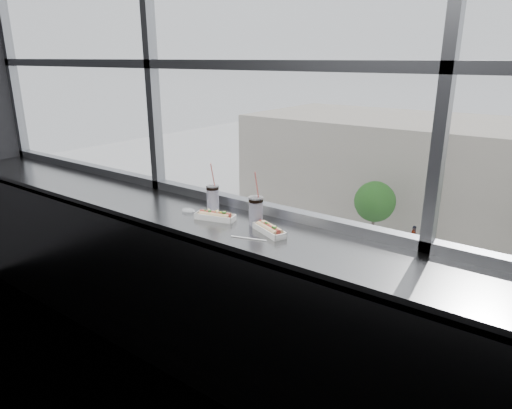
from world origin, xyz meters
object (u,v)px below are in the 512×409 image
Objects in this scene: hotdog_tray_right at (269,229)px; car_far_a at (326,240)px; loose_straw at (248,238)px; tree_left at (375,202)px; car_near_c at (461,355)px; hotdog_tray_left at (215,216)px; soda_cup_right at (256,210)px; wrapper at (188,210)px; soda_cup_left at (213,196)px; car_near_b at (362,320)px; pedestrian_a at (413,235)px.

car_far_a is (-12.01, 24.28, -11.05)m from hotdog_tray_right.
loose_straw is (-0.04, -0.14, -0.02)m from hotdog_tray_right.
hotdog_tray_right reaches higher than tree_left.
hotdog_tray_right is at bearing 55.45° from loose_straw.
car_near_c is at bearing 118.08° from hotdog_tray_right.
soda_cup_right is (0.26, 0.07, 0.07)m from hotdog_tray_left.
hotdog_tray_right is 2.56× the size of wrapper.
hotdog_tray_left is at bearing 142.98° from loose_straw.
loose_straw is at bearing -160.61° from car_far_a.
hotdog_tray_left is 1.03× the size of hotdog_tray_right.
hotdog_tray_right is at bearing 0.40° from wrapper.
hotdog_tray_left is 0.27m from soda_cup_right.
soda_cup_right is 19.67m from car_near_c.
wrapper is (-0.10, -0.13, -0.08)m from soda_cup_left.
car_near_b is 1.39× the size of tree_left.
hotdog_tray_right is 0.78× the size of soda_cup_right.
car_near_c reaches higher than car_far_a.
soda_cup_right is at bearing 0.64° from hotdog_tray_left.
hotdog_tray_left reaches higher than car_far_a.
soda_cup_left reaches higher than pedestrian_a.
hotdog_tray_left is 0.20m from soda_cup_left.
car_far_a is (-11.97, 24.42, -11.03)m from loose_straw.
hotdog_tray_left is 0.80× the size of soda_cup_right.
hotdog_tray_left is at bearing -44.61° from soda_cup_left.
loose_straw is 0.03× the size of car_near_b.
hotdog_tray_left is 31.30m from tree_left.
tree_left is at bearing 108.94° from wrapper.
hotdog_tray_right is 0.13× the size of pedestrian_a.
car_near_c is (4.48, 0.00, -0.01)m from car_near_b.
car_far_a is 2.99× the size of pedestrian_a.
loose_straw is 29.34m from car_far_a.
tree_left is at bearing -29.44° from car_far_a.
hotdog_tray_left is 20.40m from car_near_b.
wrapper is 20.33m from car_near_b.
soda_cup_left reaches higher than car_near_c.
soda_cup_right is 1.60× the size of loose_straw.
car_near_c is 1.38× the size of tree_left.
soda_cup_left is 0.40m from soda_cup_right.
soda_cup_right reaches higher than pedestrian_a.
car_near_c is at bearing 92.63° from wrapper.
hotdog_tray_left is at bearing -162.57° from car_near_b.
car_far_a is at bearing 115.11° from wrapper.
loose_straw reaches higher than tree_left.
hotdog_tray_left is 31.74m from pedestrian_a.
soda_cup_left is at bearing 53.21° from wrapper.
tree_left is (-2.81, -0.60, 2.09)m from pedestrian_a.
car_far_a is at bearing 36.43° from car_near_b.
pedestrian_a is at bearing 104.37° from soda_cup_right.
hotdog_tray_right is 29.26m from car_far_a.
car_far_a is 6.42m from pedestrian_a.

